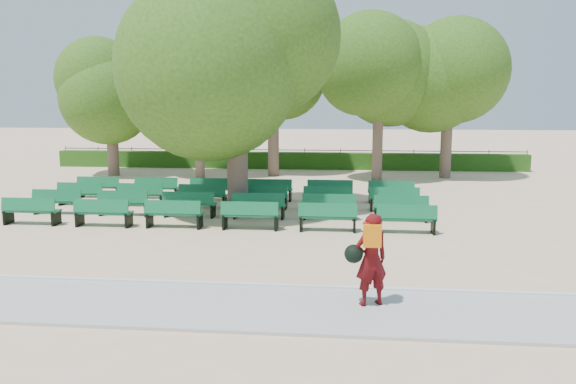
# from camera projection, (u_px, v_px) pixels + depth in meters

# --- Properties ---
(ground) EXTENTS (120.00, 120.00, 0.00)m
(ground) POSITION_uv_depth(u_px,v_px,m) (240.00, 221.00, 17.42)
(ground) COLOR #D9B190
(paving) EXTENTS (30.00, 2.20, 0.06)m
(paving) POSITION_uv_depth(u_px,v_px,m) (166.00, 305.00, 10.14)
(paving) COLOR #A9AAA5
(paving) RESTS_ON ground
(curb) EXTENTS (30.00, 0.12, 0.10)m
(curb) POSITION_uv_depth(u_px,v_px,m) (184.00, 283.00, 11.27)
(curb) COLOR silver
(curb) RESTS_ON ground
(hedge) EXTENTS (26.00, 0.70, 0.90)m
(hedge) POSITION_uv_depth(u_px,v_px,m) (286.00, 160.00, 31.10)
(hedge) COLOR #245114
(hedge) RESTS_ON ground
(fence) EXTENTS (26.00, 0.10, 1.02)m
(fence) POSITION_uv_depth(u_px,v_px,m) (287.00, 168.00, 31.56)
(fence) COLOR black
(fence) RESTS_ON ground
(tree_line) EXTENTS (21.80, 6.80, 7.04)m
(tree_line) POSITION_uv_depth(u_px,v_px,m) (278.00, 178.00, 27.24)
(tree_line) COLOR #355F19
(tree_line) RESTS_ON ground
(bench_array) EXTENTS (1.69, 0.59, 1.05)m
(bench_array) POSITION_uv_depth(u_px,v_px,m) (229.00, 210.00, 18.76)
(bench_array) COLOR #116238
(bench_array) RESTS_ON ground
(tree_among) EXTENTS (5.70, 5.70, 7.77)m
(tree_among) POSITION_uv_depth(u_px,v_px,m) (236.00, 53.00, 17.62)
(tree_among) COLOR brown
(tree_among) RESTS_ON ground
(person) EXTENTS (0.84, 0.61, 1.67)m
(person) POSITION_uv_depth(u_px,v_px,m) (370.00, 258.00, 9.93)
(person) COLOR #4C0A0D
(person) RESTS_ON ground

